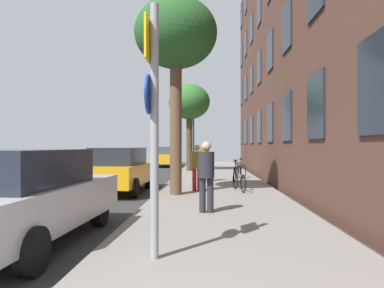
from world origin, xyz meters
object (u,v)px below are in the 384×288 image
(bicycle_0, at_px, (239,181))
(pedestrian_2, at_px, (204,159))
(tree_far, at_px, (189,103))
(pedestrian_0, at_px, (206,172))
(car_0, at_px, (26,196))
(traffic_light, at_px, (192,131))
(tree_near, at_px, (176,37))
(bicycle_2, at_px, (240,170))
(bicycle_1, at_px, (236,173))
(sign_post, at_px, (153,112))
(car_1, at_px, (120,169))
(pedestrian_1, at_px, (197,164))
(car_2, at_px, (165,156))

(bicycle_0, distance_m, pedestrian_2, 3.46)
(tree_far, xyz_separation_m, pedestrian_2, (1.02, -6.74, -3.32))
(pedestrian_0, relative_size, car_0, 0.37)
(traffic_light, bearing_deg, tree_near, -89.70)
(bicycle_0, relative_size, bicycle_2, 0.98)
(bicycle_0, bearing_deg, bicycle_1, 87.18)
(sign_post, bearing_deg, pedestrian_0, 77.63)
(bicycle_0, xyz_separation_m, car_1, (-4.27, 0.21, 0.37))
(bicycle_1, relative_size, pedestrian_0, 0.98)
(tree_near, height_order, bicycle_0, tree_near)
(bicycle_0, bearing_deg, pedestrian_1, -178.45)
(bicycle_0, height_order, pedestrian_2, pedestrian_2)
(sign_post, xyz_separation_m, tree_near, (-0.26, 6.40, 3.09))
(tree_near, bearing_deg, car_1, 150.85)
(traffic_light, height_order, car_0, traffic_light)
(tree_far, bearing_deg, sign_post, -88.72)
(car_1, height_order, car_2, same)
(tree_near, distance_m, car_2, 17.64)
(traffic_light, relative_size, pedestrian_0, 2.32)
(pedestrian_0, bearing_deg, pedestrian_2, 90.84)
(traffic_light, height_order, car_1, traffic_light)
(tree_near, xyz_separation_m, car_1, (-2.13, 1.19, -4.41))
(sign_post, distance_m, bicycle_0, 7.79)
(sign_post, distance_m, bicycle_2, 12.97)
(bicycle_1, height_order, pedestrian_2, pedestrian_2)
(tree_far, relative_size, pedestrian_0, 3.29)
(traffic_light, xyz_separation_m, pedestrian_1, (0.73, -12.84, -1.73))
(traffic_light, relative_size, pedestrian_2, 2.23)
(sign_post, relative_size, tree_near, 0.56)
(pedestrian_1, bearing_deg, car_0, -112.81)
(bicycle_1, xyz_separation_m, pedestrian_2, (-1.40, -0.16, 0.62))
(pedestrian_2, bearing_deg, car_0, -106.97)
(traffic_light, height_order, pedestrian_1, traffic_light)
(sign_post, height_order, car_1, sign_post)
(pedestrian_1, bearing_deg, sign_post, -93.09)
(tree_far, distance_m, pedestrian_1, 10.54)
(bicycle_1, xyz_separation_m, pedestrian_0, (-1.30, -7.32, 0.58))
(pedestrian_0, bearing_deg, car_1, 126.67)
(sign_post, relative_size, pedestrian_2, 2.05)
(bicycle_2, xyz_separation_m, pedestrian_1, (-2.00, -5.30, 0.55))
(bicycle_2, relative_size, pedestrian_2, 0.95)
(pedestrian_1, xyz_separation_m, car_0, (-2.70, -6.41, -0.20))
(traffic_light, bearing_deg, car_1, -99.30)
(bicycle_0, distance_m, bicycle_2, 5.29)
(car_2, bearing_deg, car_1, -88.87)
(bicycle_0, height_order, pedestrian_0, pedestrian_0)
(sign_post, relative_size, tree_far, 0.65)
(tree_near, bearing_deg, sign_post, -87.68)
(tree_near, bearing_deg, car_2, 98.23)
(traffic_light, distance_m, car_2, 4.37)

